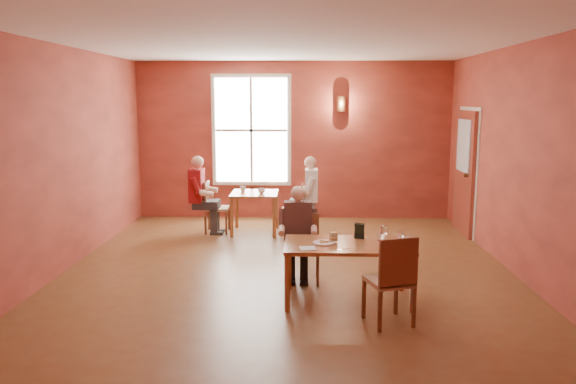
{
  "coord_description": "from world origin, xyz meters",
  "views": [
    {
      "loc": [
        0.23,
        -7.26,
        2.29
      ],
      "look_at": [
        0.0,
        0.2,
        1.05
      ],
      "focal_mm": 35.0,
      "sensor_mm": 36.0,
      "label": 1
    }
  ],
  "objects_px": {
    "chair_diner_main": "(304,249)",
    "diner_maroon": "(215,195)",
    "main_table": "(348,272)",
    "chair_empty": "(389,279)",
    "chair_diner_maroon": "(217,207)",
    "diner_main": "(304,238)",
    "second_table": "(255,213)",
    "chair_diner_white": "(292,209)",
    "diner_white": "(294,196)"
  },
  "relations": [
    {
      "from": "chair_diner_main",
      "to": "diner_maroon",
      "type": "bearing_deg",
      "value": -59.83
    },
    {
      "from": "main_table",
      "to": "chair_empty",
      "type": "bearing_deg",
      "value": -59.74
    },
    {
      "from": "chair_diner_main",
      "to": "chair_diner_maroon",
      "type": "height_order",
      "value": "chair_diner_maroon"
    },
    {
      "from": "chair_diner_main",
      "to": "diner_main",
      "type": "xyz_separation_m",
      "value": [
        0.0,
        -0.03,
        0.15
      ]
    },
    {
      "from": "second_table",
      "to": "chair_diner_white",
      "type": "distance_m",
      "value": 0.65
    },
    {
      "from": "chair_diner_main",
      "to": "diner_maroon",
      "type": "distance_m",
      "value": 3.07
    },
    {
      "from": "diner_maroon",
      "to": "chair_empty",
      "type": "bearing_deg",
      "value": 31.49
    },
    {
      "from": "main_table",
      "to": "diner_white",
      "type": "bearing_deg",
      "value": 101.62
    },
    {
      "from": "chair_diner_main",
      "to": "second_table",
      "type": "bearing_deg",
      "value": -72.03
    },
    {
      "from": "chair_empty",
      "to": "diner_white",
      "type": "xyz_separation_m",
      "value": [
        -1.05,
        3.94,
        0.17
      ]
    },
    {
      "from": "chair_empty",
      "to": "diner_maroon",
      "type": "relative_size",
      "value": 0.73
    },
    {
      "from": "chair_diner_white",
      "to": "diner_maroon",
      "type": "height_order",
      "value": "diner_maroon"
    },
    {
      "from": "chair_diner_main",
      "to": "second_table",
      "type": "xyz_separation_m",
      "value": [
        -0.86,
        2.65,
        -0.08
      ]
    },
    {
      "from": "main_table",
      "to": "chair_empty",
      "type": "distance_m",
      "value": 0.75
    },
    {
      "from": "diner_main",
      "to": "chair_empty",
      "type": "height_order",
      "value": "diner_main"
    },
    {
      "from": "second_table",
      "to": "chair_diner_maroon",
      "type": "bearing_deg",
      "value": 180.0
    },
    {
      "from": "second_table",
      "to": "chair_diner_maroon",
      "type": "distance_m",
      "value": 0.66
    },
    {
      "from": "diner_main",
      "to": "diner_white",
      "type": "distance_m",
      "value": 2.68
    },
    {
      "from": "diner_white",
      "to": "chair_diner_maroon",
      "type": "relative_size",
      "value": 1.43
    },
    {
      "from": "chair_diner_main",
      "to": "diner_white",
      "type": "bearing_deg",
      "value": -86.15
    },
    {
      "from": "main_table",
      "to": "chair_diner_main",
      "type": "height_order",
      "value": "chair_diner_main"
    },
    {
      "from": "diner_main",
      "to": "chair_diner_main",
      "type": "bearing_deg",
      "value": -90.0
    },
    {
      "from": "second_table",
      "to": "diner_maroon",
      "type": "height_order",
      "value": "diner_maroon"
    },
    {
      "from": "chair_diner_white",
      "to": "chair_empty",
      "type": "bearing_deg",
      "value": -164.64
    },
    {
      "from": "main_table",
      "to": "chair_diner_maroon",
      "type": "height_order",
      "value": "chair_diner_maroon"
    },
    {
      "from": "chair_diner_white",
      "to": "chair_diner_maroon",
      "type": "height_order",
      "value": "chair_diner_maroon"
    },
    {
      "from": "chair_empty",
      "to": "diner_white",
      "type": "relative_size",
      "value": 0.74
    },
    {
      "from": "chair_diner_main",
      "to": "chair_diner_white",
      "type": "height_order",
      "value": "chair_diner_main"
    },
    {
      "from": "chair_empty",
      "to": "diner_maroon",
      "type": "height_order",
      "value": "diner_maroon"
    },
    {
      "from": "chair_diner_main",
      "to": "chair_diner_white",
      "type": "distance_m",
      "value": 2.65
    },
    {
      "from": "chair_empty",
      "to": "chair_diner_main",
      "type": "bearing_deg",
      "value": 105.27
    },
    {
      "from": "diner_main",
      "to": "chair_empty",
      "type": "bearing_deg",
      "value": 124.73
    },
    {
      "from": "main_table",
      "to": "diner_main",
      "type": "distance_m",
      "value": 0.83
    },
    {
      "from": "diner_maroon",
      "to": "chair_diner_maroon",
      "type": "bearing_deg",
      "value": 90.0
    },
    {
      "from": "diner_main",
      "to": "diner_maroon",
      "type": "distance_m",
      "value": 3.09
    },
    {
      "from": "chair_diner_maroon",
      "to": "chair_empty",
      "type": "bearing_deg",
      "value": 31.17
    },
    {
      "from": "second_table",
      "to": "main_table",
      "type": "bearing_deg",
      "value": -67.61
    },
    {
      "from": "diner_main",
      "to": "diner_maroon",
      "type": "xyz_separation_m",
      "value": [
        -1.54,
        2.68,
        0.07
      ]
    },
    {
      "from": "second_table",
      "to": "diner_main",
      "type": "bearing_deg",
      "value": -72.22
    },
    {
      "from": "second_table",
      "to": "chair_empty",
      "type": "bearing_deg",
      "value": -66.26
    },
    {
      "from": "chair_empty",
      "to": "chair_diner_maroon",
      "type": "bearing_deg",
      "value": 102.35
    },
    {
      "from": "diner_main",
      "to": "diner_maroon",
      "type": "height_order",
      "value": "diner_maroon"
    },
    {
      "from": "chair_diner_main",
      "to": "chair_diner_white",
      "type": "bearing_deg",
      "value": -85.5
    },
    {
      "from": "diner_main",
      "to": "main_table",
      "type": "bearing_deg",
      "value": 128.88
    },
    {
      "from": "chair_diner_maroon",
      "to": "chair_diner_main",
      "type": "bearing_deg",
      "value": 29.68
    },
    {
      "from": "main_table",
      "to": "chair_empty",
      "type": "xyz_separation_m",
      "value": [
        0.37,
        -0.64,
        0.13
      ]
    },
    {
      "from": "chair_empty",
      "to": "chair_diner_white",
      "type": "height_order",
      "value": "chair_empty"
    },
    {
      "from": "chair_empty",
      "to": "diner_white",
      "type": "bearing_deg",
      "value": 86.13
    },
    {
      "from": "main_table",
      "to": "chair_diner_white",
      "type": "xyz_separation_m",
      "value": [
        -0.71,
        3.3,
        0.08
      ]
    },
    {
      "from": "chair_empty",
      "to": "chair_diner_white",
      "type": "xyz_separation_m",
      "value": [
        -1.08,
        3.94,
        -0.05
      ]
    }
  ]
}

